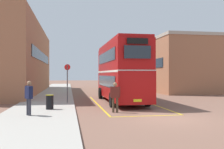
% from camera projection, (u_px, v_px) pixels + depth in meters
% --- Properties ---
extents(ground_plane, '(135.60, 135.60, 0.00)m').
position_uv_depth(ground_plane, '(116.00, 95.00, 26.96)').
color(ground_plane, brown).
extents(sidewalk_left, '(4.00, 57.60, 0.14)m').
position_uv_depth(sidewalk_left, '(54.00, 94.00, 28.23)').
color(sidewalk_left, '#A39E93').
rests_on(sidewalk_left, ground).
extents(brick_building_left, '(5.64, 23.99, 7.94)m').
position_uv_depth(brick_building_left, '(18.00, 60.00, 30.80)').
color(brick_building_left, '#9E6647').
rests_on(brick_building_left, ground).
extents(depot_building_right, '(8.39, 13.68, 6.84)m').
position_uv_depth(depot_building_right, '(178.00, 65.00, 34.24)').
color(depot_building_right, '#9E6647').
rests_on(depot_building_right, ground).
extents(double_decker_bus, '(2.81, 10.07, 4.75)m').
position_uv_depth(double_decker_bus, '(121.00, 71.00, 20.58)').
color(double_decker_bus, black).
rests_on(double_decker_bus, ground).
extents(single_deck_bus, '(3.12, 9.12, 3.02)m').
position_uv_depth(single_deck_bus, '(119.00, 78.00, 40.04)').
color(single_deck_bus, black).
rests_on(single_deck_bus, ground).
extents(pedestrian_boarding, '(0.57, 0.35, 1.77)m').
position_uv_depth(pedestrian_boarding, '(115.00, 95.00, 14.93)').
color(pedestrian_boarding, '#473828').
rests_on(pedestrian_boarding, ground).
extents(pedestrian_waiting_near, '(0.45, 0.54, 1.76)m').
position_uv_depth(pedestrian_waiting_near, '(29.00, 95.00, 13.01)').
color(pedestrian_waiting_near, '#2D2D38').
rests_on(pedestrian_waiting_near, sidewalk_left).
extents(litter_bin, '(0.47, 0.47, 0.87)m').
position_uv_depth(litter_bin, '(50.00, 102.00, 15.30)').
color(litter_bin, black).
rests_on(litter_bin, sidewalk_left).
extents(bus_stop_sign, '(0.44, 0.12, 2.84)m').
position_uv_depth(bus_stop_sign, '(67.00, 80.00, 18.91)').
color(bus_stop_sign, '#4C4C51').
rests_on(bus_stop_sign, sidewalk_left).
extents(bay_marking_yellow, '(4.20, 12.06, 0.01)m').
position_uv_depth(bay_marking_yellow, '(126.00, 105.00, 18.72)').
color(bay_marking_yellow, gold).
rests_on(bay_marking_yellow, ground).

